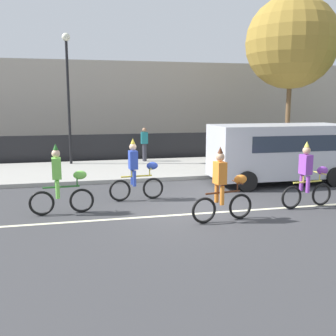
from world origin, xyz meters
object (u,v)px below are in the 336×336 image
object	(u,v)px
parade_cyclist_purple	(308,179)
pedestrian_onlooker	(144,143)
parade_cyclist_lime	(62,184)
street_lamp_post	(68,80)
parked_van_silver	(281,149)
parade_cyclist_orange	(223,189)
parade_cyclist_cobalt	(137,173)

from	to	relation	value
parade_cyclist_purple	pedestrian_onlooker	distance (m)	9.42
parade_cyclist_lime	pedestrian_onlooker	world-z (taller)	parade_cyclist_lime
street_lamp_post	parade_cyclist_lime	bearing A→B (deg)	-91.06
parked_van_silver	pedestrian_onlooker	xyz separation A→B (m)	(-4.15, 5.58, -0.27)
pedestrian_onlooker	parade_cyclist_orange	bearing A→B (deg)	-87.71
parade_cyclist_cobalt	pedestrian_onlooker	xyz separation A→B (m)	(1.42, 6.89, 0.17)
street_lamp_post	pedestrian_onlooker	xyz separation A→B (m)	(3.48, -0.00, -2.97)
parade_cyclist_cobalt	street_lamp_post	xyz separation A→B (m)	(-2.06, 6.89, 3.15)
parade_cyclist_purple	pedestrian_onlooker	bearing A→B (deg)	110.01
parade_cyclist_cobalt	parade_cyclist_purple	size ratio (longest dim) A/B	1.00
parade_cyclist_lime	parade_cyclist_cobalt	world-z (taller)	same
parade_cyclist_orange	parade_cyclist_purple	xyz separation A→B (m)	(2.84, 0.70, 0.00)
parade_cyclist_lime	parade_cyclist_orange	size ratio (longest dim) A/B	1.00
parade_cyclist_orange	parked_van_silver	distance (m)	5.49
parade_cyclist_lime	street_lamp_post	distance (m)	8.55
parked_van_silver	street_lamp_post	xyz separation A→B (m)	(-7.63, 5.58, 2.71)
parade_cyclist_purple	street_lamp_post	world-z (taller)	street_lamp_post
street_lamp_post	pedestrian_onlooker	distance (m)	4.57
parade_cyclist_cobalt	parade_cyclist_orange	size ratio (longest dim) A/B	1.00
parade_cyclist_cobalt	street_lamp_post	bearing A→B (deg)	106.62
parade_cyclist_cobalt	parade_cyclist_orange	distance (m)	3.21
parade_cyclist_cobalt	parade_cyclist_purple	world-z (taller)	same
parade_cyclist_lime	street_lamp_post	bearing A→B (deg)	88.94
parade_cyclist_lime	parked_van_silver	size ratio (longest dim) A/B	0.38
parade_cyclist_lime	street_lamp_post	xyz separation A→B (m)	(0.15, 7.95, 3.15)
pedestrian_onlooker	parade_cyclist_purple	bearing A→B (deg)	-69.99
parade_cyclist_lime	parade_cyclist_orange	bearing A→B (deg)	-21.79
parade_cyclist_cobalt	parked_van_silver	distance (m)	5.74
parade_cyclist_lime	parked_van_silver	bearing A→B (deg)	16.94
parade_cyclist_orange	parade_cyclist_purple	world-z (taller)	same
parade_cyclist_cobalt	parked_van_silver	bearing A→B (deg)	13.23
parade_cyclist_cobalt	parade_cyclist_lime	bearing A→B (deg)	-154.35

